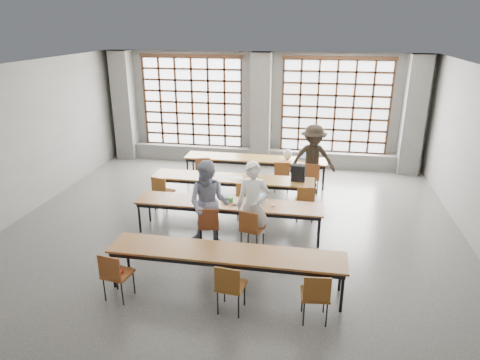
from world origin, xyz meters
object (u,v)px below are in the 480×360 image
(chair_mid_centre, at_px, (245,195))
(mouse, at_px, (273,205))
(desk_row_a, at_px, (255,160))
(chair_front_left, at_px, (209,223))
(laptop_front, at_px, (256,200))
(phone, at_px, (236,205))
(plastic_bag, at_px, (288,154))
(chair_mid_right, at_px, (305,200))
(student_female, at_px, (209,204))
(chair_front_right, at_px, (251,226))
(chair_back_mid, at_px, (282,173))
(desk_row_d, at_px, (226,255))
(chair_near_right, at_px, (316,293))
(red_pouch, at_px, (118,271))
(backpack, at_px, (298,173))
(green_box, at_px, (227,199))
(chair_mid_left, at_px, (162,190))
(chair_near_left, at_px, (115,272))
(student_male, at_px, (253,206))
(student_back, at_px, (313,159))
(chair_back_right, at_px, (312,175))
(desk_row_b, at_px, (233,180))
(chair_back_left, at_px, (203,168))
(chair_near_mid, at_px, (230,284))

(chair_mid_centre, distance_m, mouse, 1.23)
(desk_row_a, height_order, chair_front_left, chair_front_left)
(chair_mid_centre, distance_m, laptop_front, 0.93)
(phone, relative_size, plastic_bag, 0.45)
(chair_mid_right, xyz_separation_m, student_female, (-1.89, -1.42, 0.36))
(chair_front_right, bearing_deg, mouse, 58.49)
(chair_front_right, bearing_deg, chair_back_mid, 84.20)
(desk_row_d, height_order, chair_front_right, chair_front_right)
(chair_near_right, bearing_deg, chair_front_right, 122.64)
(chair_mid_centre, height_order, red_pouch, chair_mid_centre)
(chair_mid_right, distance_m, backpack, 0.81)
(desk_row_a, xyz_separation_m, student_female, (-0.40, -3.76, 0.23))
(green_box, xyz_separation_m, phone, (0.23, -0.18, -0.04))
(desk_row_d, distance_m, chair_back_mid, 4.69)
(desk_row_d, height_order, chair_mid_left, chair_mid_left)
(chair_near_left, height_order, green_box, chair_near_left)
(student_female, xyz_separation_m, green_box, (0.25, 0.58, -0.12))
(desk_row_a, height_order, student_male, student_male)
(chair_mid_left, bearing_deg, chair_mid_centre, -0.04)
(student_back, distance_m, phone, 3.25)
(mouse, bearing_deg, desk_row_d, -106.19)
(chair_back_right, xyz_separation_m, chair_near_right, (0.18, -5.28, 0.00))
(student_male, relative_size, student_female, 1.02)
(green_box, bearing_deg, mouse, -5.71)
(desk_row_d, relative_size, chair_near_left, 4.55)
(desk_row_b, relative_size, chair_mid_right, 4.55)
(chair_mid_right, relative_size, chair_front_right, 1.00)
(chair_front_right, relative_size, green_box, 3.52)
(chair_mid_centre, bearing_deg, chair_back_mid, 67.30)
(chair_mid_centre, relative_size, plastic_bag, 3.08)
(chair_back_left, distance_m, student_male, 3.67)
(chair_back_left, relative_size, student_male, 0.48)
(chair_near_left, relative_size, student_back, 0.47)
(chair_near_left, bearing_deg, chair_back_left, 89.23)
(chair_back_left, xyz_separation_m, chair_front_right, (1.85, -3.26, 0.00))
(chair_mid_right, distance_m, red_pouch, 4.56)
(backpack, bearing_deg, student_male, -104.02)
(chair_front_left, bearing_deg, chair_mid_right, 39.55)
(chair_back_left, relative_size, student_female, 0.49)
(chair_near_right, relative_size, student_back, 0.47)
(chair_back_mid, relative_size, mouse, 8.98)
(chair_near_mid, height_order, student_female, student_female)
(chair_near_left, bearing_deg, chair_near_mid, -0.02)
(desk_row_b, bearing_deg, chair_back_left, 134.23)
(mouse, bearing_deg, student_back, 74.84)
(chair_back_right, xyz_separation_m, chair_mid_right, (-0.11, -1.71, 0.00))
(chair_mid_left, bearing_deg, mouse, -18.68)
(desk_row_b, height_order, student_back, student_back)
(desk_row_b, height_order, chair_near_right, chair_near_right)
(phone, bearing_deg, student_back, 61.95)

